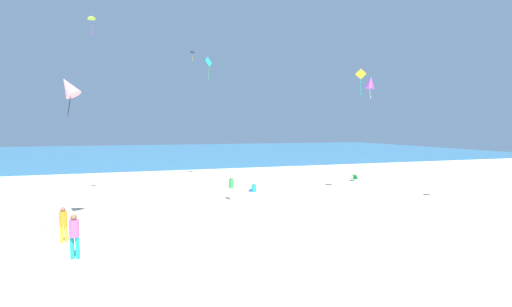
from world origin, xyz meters
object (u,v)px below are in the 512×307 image
object	(u,v)px
kite_black	(192,52)
kite_yellow	(361,75)
person_2	(74,233)
person_0	(231,186)
beach_chair_mid_beach	(354,178)
kite_purple	(370,83)
person_3	(254,188)
person_1	(63,222)
kite_pink	(69,87)
kite_teal	(208,62)
kite_lime	(92,18)

from	to	relation	value
kite_black	kite_yellow	bearing A→B (deg)	-70.59
person_2	kite_black	distance (m)	28.96
kite_yellow	person_0	bearing A→B (deg)	154.08
beach_chair_mid_beach	kite_purple	xyz separation A→B (m)	(-2.28, -5.15, 7.44)
person_3	kite_purple	size ratio (longest dim) A/B	0.47
person_1	person_3	distance (m)	13.10
beach_chair_mid_beach	person_1	distance (m)	22.64
kite_yellow	kite_purple	world-z (taller)	kite_purple
person_2	kite_pink	xyz separation A→B (m)	(-0.98, 4.72, 5.53)
beach_chair_mid_beach	kite_teal	bearing A→B (deg)	-34.05
kite_black	kite_yellow	distance (m)	22.74
kite_black	kite_yellow	world-z (taller)	kite_black
person_0	kite_yellow	xyz separation A→B (m)	(7.04, -3.42, 6.77)
beach_chair_mid_beach	person_2	xyz separation A→B (m)	(-19.34, -12.34, 0.66)
kite_yellow	kite_purple	size ratio (longest dim) A/B	1.03
beach_chair_mid_beach	person_3	world-z (taller)	person_3
kite_black	kite_yellow	xyz separation A→B (m)	(7.34, -20.84, -5.37)
person_1	kite_pink	world-z (taller)	kite_pink
person_1	person_3	size ratio (longest dim) A/B	2.01
kite_pink	kite_lime	distance (m)	7.43
person_2	kite_pink	size ratio (longest dim) A/B	0.85
person_0	person_3	distance (m)	3.09
person_1	kite_purple	bearing A→B (deg)	-94.35
person_3	kite_black	xyz separation A→B (m)	(-2.44, 15.28, 12.75)
kite_lime	kite_yellow	bearing A→B (deg)	-21.10
kite_yellow	kite_pink	world-z (taller)	kite_yellow
kite_yellow	kite_teal	bearing A→B (deg)	117.95
person_0	kite_purple	bearing A→B (deg)	35.14
kite_lime	kite_teal	bearing A→B (deg)	40.46
person_2	kite_black	xyz separation A→B (m)	(7.10, 25.34, 12.10)
person_1	kite_yellow	xyz separation A→B (m)	(15.23, 2.48, 6.82)
kite_teal	kite_pink	distance (m)	15.82
kite_lime	kite_purple	bearing A→B (deg)	-10.05
kite_black	kite_purple	bearing A→B (deg)	-61.24
beach_chair_mid_beach	kite_teal	xyz separation A→B (m)	(-11.76, 5.09, 10.16)
kite_pink	person_3	bearing A→B (deg)	26.92
person_1	kite_yellow	world-z (taller)	kite_yellow
person_1	person_3	world-z (taller)	person_1
kite_yellow	kite_purple	bearing A→B (deg)	45.85
kite_purple	person_0	bearing A→B (deg)	175.72
kite_black	kite_purple	xyz separation A→B (m)	(9.96, -18.15, -5.32)
person_1	kite_lime	size ratio (longest dim) A/B	1.21
person_2	person_3	xyz separation A→B (m)	(9.53, 10.06, -0.65)
person_0	kite_lime	distance (m)	13.44
person_3	kite_yellow	xyz separation A→B (m)	(4.91, -5.57, 7.39)
person_3	kite_yellow	bearing A→B (deg)	-179.51
person_2	person_0	bearing A→B (deg)	-33.46
beach_chair_mid_beach	person_3	size ratio (longest dim) A/B	0.91
kite_yellow	kite_lime	world-z (taller)	kite_lime
kite_purple	kite_lime	world-z (taller)	kite_lime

